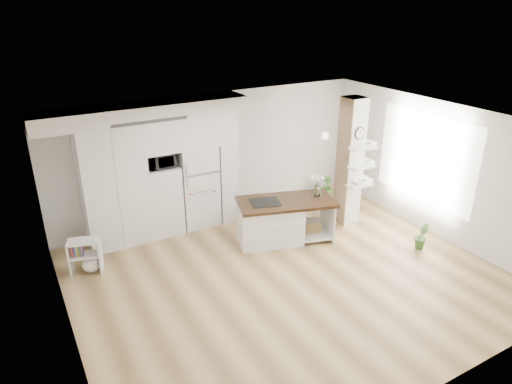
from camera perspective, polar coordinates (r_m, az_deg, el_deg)
floor at (r=8.12m, az=3.90°, el=-10.48°), size 7.00×6.00×0.01m
room at (r=7.26m, az=4.29°, el=1.81°), size 7.04×6.04×2.72m
cabinet_wall at (r=9.10m, az=-12.95°, el=3.40°), size 4.00×0.71×2.70m
refrigerator at (r=9.61m, az=-7.40°, el=0.85°), size 0.78×0.69×1.75m
column at (r=9.66m, az=12.30°, el=3.64°), size 0.69×0.90×2.70m
window at (r=9.84m, az=20.41°, el=3.96°), size 0.00×2.40×2.40m
pendant_light at (r=8.30m, az=13.64°, el=5.90°), size 0.12×0.12×0.10m
kitchen_island at (r=9.02m, az=2.42°, el=-3.52°), size 2.06×1.41×1.42m
bookshelf at (r=8.61m, az=-20.36°, el=-7.74°), size 0.60×0.45×0.63m
floor_plant_a at (r=9.38m, az=19.93°, el=-5.21°), size 0.35×0.32×0.51m
floor_plant_b at (r=11.26m, az=8.81°, el=0.70°), size 0.29×0.29×0.49m
microwave at (r=9.08m, az=-11.85°, el=3.89°), size 0.54×0.37×0.30m
shelf_plant at (r=9.89m, az=12.84°, el=5.10°), size 0.27×0.23×0.30m
decor_bowl at (r=9.57m, az=12.67°, el=1.18°), size 0.22×0.22×0.05m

